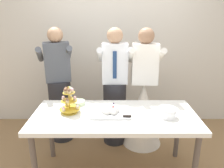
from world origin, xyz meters
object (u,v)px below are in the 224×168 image
Objects in this scene: cupcake_stand at (69,101)px; round_cake at (78,103)px; person_bride at (143,106)px; person_guest at (59,92)px; dessert_table at (114,120)px; person_groom at (114,94)px; plate_stack at (167,112)px; main_cake_tray at (110,111)px.

cupcake_stand is 1.27× the size of round_cake.
person_bride and person_guest have the same top height.
person_bride is at bearing 33.79° from cupcake_stand.
dessert_table is 1.08× the size of person_guest.
cupcake_stand is 0.84m from person_groom.
cupcake_stand is (-0.50, 0.05, 0.21)m from dessert_table.
round_cake is at bearing -154.47° from person_bride.
dessert_table is 1.08× the size of person_bride.
cupcake_stand is 1.55× the size of plate_stack.
person_guest is (-0.73, 0.77, -0.07)m from main_cake_tray.
round_cake is at bearing 162.87° from plate_stack.
dessert_table is at bearing -44.62° from person_guest.
person_bride is at bearing -5.20° from person_groom.
main_cake_tray is at bearing -125.41° from person_bride.
person_bride is at bearing 101.93° from plate_stack.
dessert_table is at bearing -121.97° from person_bride.
cupcake_stand is 0.46m from main_cake_tray.
main_cake_tray is at bearing -94.98° from person_groom.
main_cake_tray is 0.46m from round_cake.
main_cake_tray is 1.81× the size of round_cake.
person_bride reaches higher than dessert_table.
dessert_table is 5.90× the size of cupcake_stand.
dessert_table is 9.17× the size of plate_stack.
person_guest is (-1.19, 0.12, 0.16)m from person_bride.
person_guest reaches higher than dessert_table.
plate_stack is at bearing -5.64° from cupcake_stand.
cupcake_stand is 0.80m from person_guest.
plate_stack is at bearing -78.07° from person_bride.
person_guest is (-1.34, 0.83, -0.08)m from plate_stack.
cupcake_stand reaches higher than round_cake.
person_groom is at bearing 126.30° from plate_stack.
person_guest is at bearing 111.30° from cupcake_stand.
person_guest reaches higher than round_cake.
cupcake_stand reaches higher than plate_stack.
main_cake_tray is 1.06m from person_guest.
dessert_table is 0.78m from person_bride.
person_bride is at bearing 58.03° from dessert_table.
main_cake_tray reaches higher than round_cake.
person_bride is at bearing 54.59° from main_cake_tray.
main_cake_tray is 0.26× the size of person_bride.
main_cake_tray is (-0.05, 0.01, 0.11)m from dessert_table.
plate_stack is 1.04m from round_cake.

